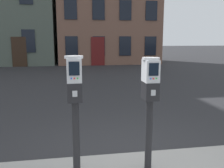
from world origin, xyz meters
TOP-DOWN VIEW (x-y plane):
  - ground_plane at (0.00, 0.00)m, footprint 160.00×160.00m
  - parking_meter_near_kerb at (-0.83, -0.33)m, footprint 0.22×0.25m
  - parking_meter_twin_adjacent at (0.10, -0.33)m, footprint 0.22×0.25m
  - townhouse_brownstone at (-5.57, 17.53)m, footprint 6.89×5.61m

SIDE VIEW (x-z plane):
  - ground_plane at x=0.00m, z-range 0.00..0.00m
  - parking_meter_twin_adjacent at x=0.10m, z-range 0.42..1.91m
  - parking_meter_near_kerb at x=-0.83m, z-range 0.43..1.95m
  - townhouse_brownstone at x=-5.57m, z-range 0.00..9.85m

